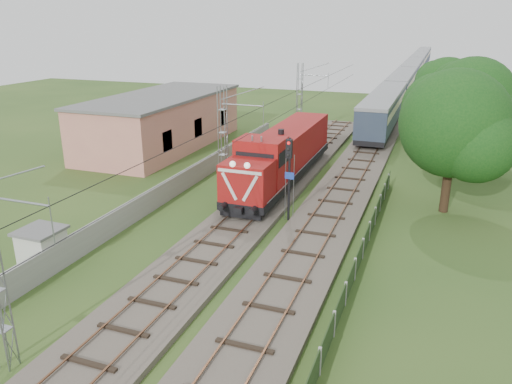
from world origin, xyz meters
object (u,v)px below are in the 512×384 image
at_px(locomotive, 283,154).
at_px(relay_hut, 42,248).
at_px(coach_rake, 412,70).
at_px(signal_post, 289,165).

relative_size(locomotive, relay_hut, 8.38).
bearing_deg(relay_hut, coach_rake, 82.06).
xyz_separation_m(locomotive, signal_post, (2.67, -7.27, 1.38)).
bearing_deg(locomotive, signal_post, -69.86).
distance_m(coach_rake, relay_hut, 89.81).
bearing_deg(relay_hut, locomotive, 67.47).
relative_size(locomotive, signal_post, 3.35).
bearing_deg(signal_post, relay_hut, -133.60).
height_order(locomotive, signal_post, signal_post).
distance_m(signal_post, relay_hut, 14.83).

